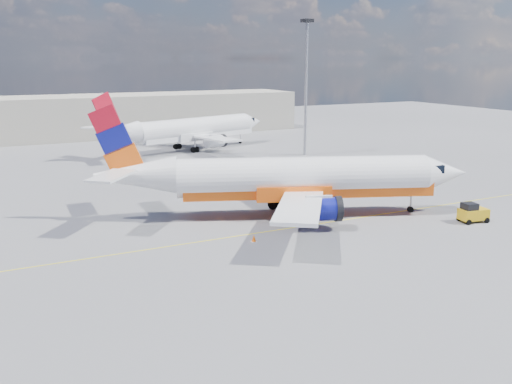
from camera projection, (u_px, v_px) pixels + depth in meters
name	position (u px, v px, depth m)	size (l,w,h in m)	color
ground	(294.00, 239.00, 48.66)	(240.00, 240.00, 0.00)	slate
taxi_line	(278.00, 230.00, 51.27)	(70.00, 0.15, 0.01)	yellow
terminal_main	(127.00, 115.00, 115.14)	(70.00, 14.00, 8.00)	#AAA492
main_jet	(291.00, 179.00, 55.10)	(36.45, 27.57, 11.13)	white
second_jet	(190.00, 130.00, 95.36)	(33.99, 25.88, 10.29)	white
gse_tug	(473.00, 213.00, 53.57)	(2.83, 2.00, 1.88)	black
traffic_cone	(254.00, 238.00, 47.89)	(0.45, 0.45, 0.62)	white
floodlight_mast	(306.00, 75.00, 88.38)	(1.53, 1.53, 20.91)	#9E9EA6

